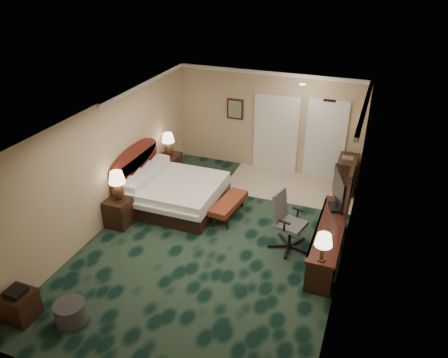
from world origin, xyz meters
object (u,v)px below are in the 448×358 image
at_px(lamp_near, 118,186).
at_px(desk_chair, 291,222).
at_px(nightstand_near, 120,212).
at_px(minibar, 346,175).
at_px(side_table, 20,306).
at_px(nightstand_far, 170,166).
at_px(tv, 339,192).
at_px(ottoman, 71,312).
at_px(desk, 328,242).
at_px(lamp_far, 168,144).
at_px(bed_bench, 229,208).
at_px(bed, 177,194).

height_order(lamp_near, desk_chair, lamp_near).
relative_size(nightstand_near, minibar, 0.71).
bearing_deg(desk_chair, minibar, 89.43).
distance_m(side_table, minibar, 7.69).
bearing_deg(desk_chair, nightstand_far, 166.14).
bearing_deg(desk_chair, nightstand_near, -158.39).
xyz_separation_m(nightstand_far, tv, (4.47, -1.28, 0.77)).
relative_size(ottoman, minibar, 0.57).
xyz_separation_m(nightstand_far, desk, (4.45, -2.02, 0.04)).
height_order(nightstand_near, lamp_far, lamp_far).
bearing_deg(lamp_far, nightstand_far, 77.04).
height_order(lamp_far, ottoman, lamp_far).
relative_size(nightstand_far, bed_bench, 0.52).
relative_size(bed, lamp_far, 3.27).
bearing_deg(bed_bench, bed, -173.08).
bearing_deg(bed, ottoman, -90.40).
bearing_deg(desk_chair, bed, -178.87).
height_order(nightstand_far, minibar, minibar).
xyz_separation_m(bed_bench, tv, (2.34, 0.03, 0.88)).
height_order(nightstand_near, ottoman, nightstand_near).
distance_m(bed, lamp_far, 1.66).
bearing_deg(desk_chair, lamp_near, -158.38).
distance_m(ottoman, desk, 4.84).
relative_size(bed_bench, minibar, 1.37).
bearing_deg(nightstand_far, ottoman, -81.14).
distance_m(nightstand_far, desk_chair, 4.20).
height_order(lamp_near, side_table, lamp_near).
bearing_deg(tv, side_table, -154.54).
bearing_deg(desk, minibar, 90.02).
relative_size(bed, tv, 2.01).
distance_m(lamp_near, side_table, 3.06).
distance_m(side_table, tv, 6.15).
bearing_deg(nightstand_near, desk, 5.56).
relative_size(desk, desk_chair, 2.00).
bearing_deg(bed, desk_chair, -13.37).
bearing_deg(side_table, bed, 78.48).
height_order(desk, minibar, minibar).
bearing_deg(bed, bed_bench, -0.05).
bearing_deg(nightstand_near, lamp_near, 5.94).
xyz_separation_m(ottoman, tv, (3.66, 3.91, 0.91)).
xyz_separation_m(bed, tv, (3.63, 0.03, 0.77)).
bearing_deg(minibar, lamp_far, -168.94).
bearing_deg(bed_bench, nightstand_near, -144.94).
bearing_deg(bed_bench, nightstand_far, 155.30).
distance_m(lamp_far, minibar, 4.57).
relative_size(nightstand_near, lamp_far, 1.01).
bearing_deg(nightstand_near, desk_chair, 7.11).
xyz_separation_m(ottoman, desk, (3.64, 3.18, 0.17)).
bearing_deg(ottoman, bed, 89.60).
distance_m(lamp_far, desk_chair, 4.20).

